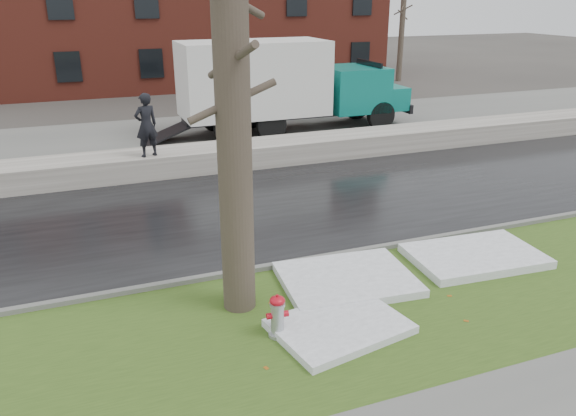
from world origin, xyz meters
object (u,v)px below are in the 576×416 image
object	(u,v)px
tree	(233,106)
worker	(146,125)
box_truck	(281,84)
fire_hydrant	(277,314)

from	to	relation	value
tree	worker	world-z (taller)	tree
box_truck	worker	size ratio (longest dim) A/B	5.74
box_truck	worker	world-z (taller)	box_truck
box_truck	worker	xyz separation A→B (m)	(-6.12, -4.65, -0.26)
fire_hydrant	box_truck	size ratio (longest dim) A/B	0.07
fire_hydrant	tree	world-z (taller)	tree
fire_hydrant	box_truck	world-z (taller)	box_truck
box_truck	worker	distance (m)	7.69
tree	worker	distance (m)	8.73
fire_hydrant	tree	xyz separation A→B (m)	(-0.32, 1.19, 3.31)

